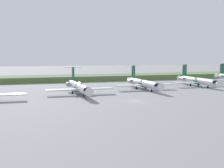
% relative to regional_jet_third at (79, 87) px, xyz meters
% --- Properties ---
extents(ground_plane, '(500.00, 500.00, 0.00)m').
position_rel_regional_jet_third_xyz_m(ground_plane, '(12.41, 8.95, -2.54)').
color(ground_plane, gray).
extents(grass_berm, '(320.00, 20.00, 2.66)m').
position_rel_regional_jet_third_xyz_m(grass_berm, '(12.41, 55.21, -1.20)').
color(grass_berm, '#597542').
rests_on(grass_berm, ground).
extents(regional_jet_third, '(22.81, 31.00, 9.00)m').
position_rel_regional_jet_third_xyz_m(regional_jet_third, '(0.00, 0.00, 0.00)').
color(regional_jet_third, silver).
rests_on(regional_jet_third, ground).
extents(regional_jet_fourth, '(22.81, 31.00, 9.00)m').
position_rel_regional_jet_third_xyz_m(regional_jet_fourth, '(26.72, 6.78, 0.00)').
color(regional_jet_fourth, silver).
rests_on(regional_jet_fourth, ground).
extents(regional_jet_fifth, '(22.81, 31.00, 9.00)m').
position_rel_regional_jet_third_xyz_m(regional_jet_fifth, '(53.47, 11.18, 0.00)').
color(regional_jet_fifth, silver).
rests_on(regional_jet_fifth, ground).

